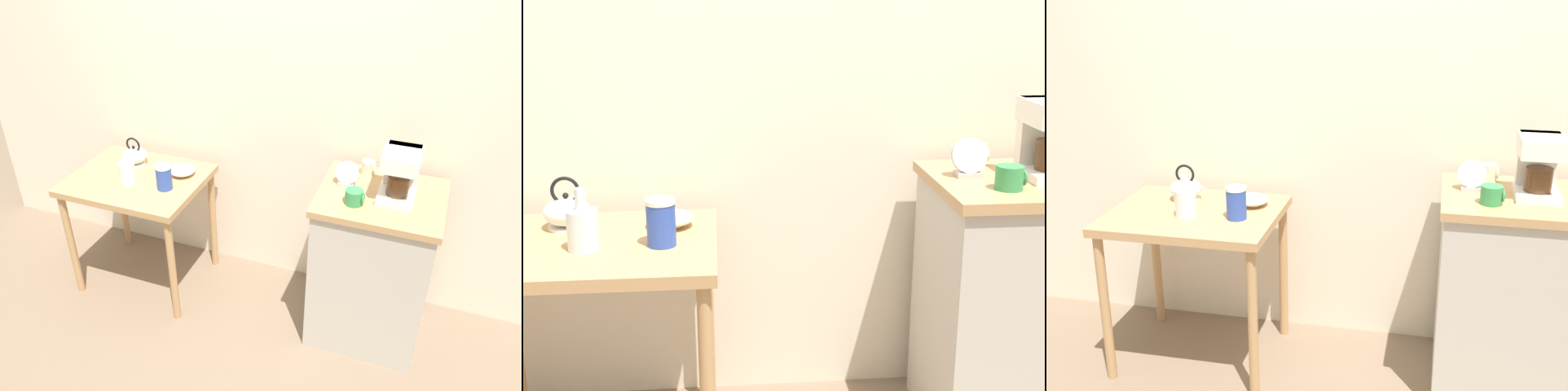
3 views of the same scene
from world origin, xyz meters
TOP-DOWN VIEW (x-y plane):
  - ground_plane at (0.00, 0.00)m, footprint 8.00×8.00m
  - back_wall at (0.10, 0.42)m, footprint 4.40×0.10m
  - wooden_table at (-0.69, -0.02)m, footprint 0.78×0.63m
  - kitchen_counter at (0.74, 0.03)m, footprint 0.63×0.56m
  - bowl_stoneware at (-0.45, 0.11)m, footprint 0.16×0.16m
  - teakettle at (-0.79, 0.13)m, footprint 0.19×0.15m
  - glass_carafe_vase at (-0.71, -0.09)m, footprint 0.10×0.10m
  - canister_enamel at (-0.47, -0.07)m, footprint 0.09×0.09m
  - coffee_maker at (0.81, 0.05)m, footprint 0.18×0.22m
  - mug_small_cream at (0.63, 0.22)m, footprint 0.08×0.07m
  - mug_tall_green at (0.62, -0.10)m, footprint 0.09×0.09m
  - table_clock at (0.54, 0.07)m, footprint 0.12×0.06m

SIDE VIEW (x-z plane):
  - ground_plane at x=0.00m, z-range 0.00..0.00m
  - kitchen_counter at x=0.74m, z-range 0.00..0.93m
  - wooden_table at x=-0.69m, z-range 0.28..1.04m
  - bowl_stoneware at x=-0.45m, z-range 0.77..0.82m
  - teakettle at x=-0.79m, z-range 0.73..0.91m
  - glass_carafe_vase at x=-0.71m, z-range 0.74..0.93m
  - canister_enamel at x=-0.47m, z-range 0.76..0.91m
  - mug_tall_green at x=0.62m, z-range 0.92..1.00m
  - mug_small_cream at x=0.63m, z-range 0.92..1.00m
  - table_clock at x=0.54m, z-range 0.92..1.05m
  - coffee_maker at x=0.81m, z-range 0.94..1.20m
  - back_wall at x=0.10m, z-range 0.00..2.80m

